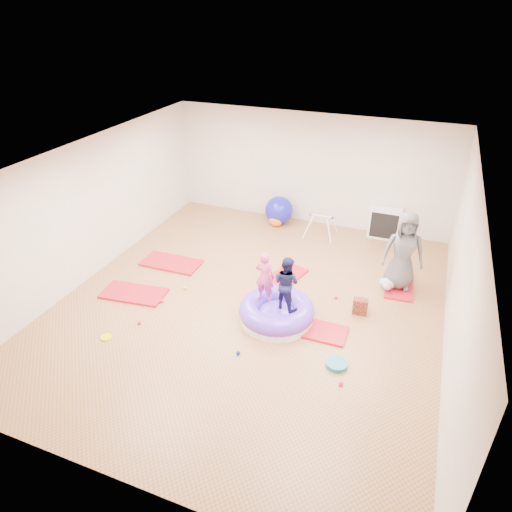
% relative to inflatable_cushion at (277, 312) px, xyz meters
% --- Properties ---
extents(room, '(7.01, 8.01, 2.81)m').
position_rel_inflatable_cushion_xyz_m(room, '(-0.63, 0.28, 1.23)').
color(room, '#A47056').
rests_on(room, ground).
extents(gym_mat_front_left, '(1.31, 0.77, 0.05)m').
position_rel_inflatable_cushion_xyz_m(gym_mat_front_left, '(-2.90, -0.27, -0.14)').
color(gym_mat_front_left, red).
rests_on(gym_mat_front_left, ground).
extents(gym_mat_mid_left, '(1.30, 0.67, 0.05)m').
position_rel_inflatable_cushion_xyz_m(gym_mat_mid_left, '(-2.82, 1.03, -0.14)').
color(gym_mat_mid_left, red).
rests_on(gym_mat_mid_left, ground).
extents(gym_mat_center_back, '(0.81, 1.19, 0.05)m').
position_rel_inflatable_cushion_xyz_m(gym_mat_center_back, '(-0.31, 1.38, -0.15)').
color(gym_mat_center_back, red).
rests_on(gym_mat_center_back, ground).
extents(gym_mat_right, '(1.13, 0.57, 0.05)m').
position_rel_inflatable_cushion_xyz_m(gym_mat_right, '(0.74, -0.06, -0.15)').
color(gym_mat_right, red).
rests_on(gym_mat_right, ground).
extents(gym_mat_rear_right, '(0.62, 1.12, 0.05)m').
position_rel_inflatable_cushion_xyz_m(gym_mat_rear_right, '(1.97, 1.95, -0.15)').
color(gym_mat_rear_right, red).
rests_on(gym_mat_rear_right, ground).
extents(inflatable_cushion, '(1.38, 1.38, 0.43)m').
position_rel_inflatable_cushion_xyz_m(inflatable_cushion, '(0.00, 0.00, 0.00)').
color(inflatable_cushion, white).
rests_on(inflatable_cushion, ground).
extents(child_pink, '(0.36, 0.24, 0.97)m').
position_rel_inflatable_cushion_xyz_m(child_pink, '(-0.26, 0.07, 0.71)').
color(child_pink, '#CE3C83').
rests_on(child_pink, inflatable_cushion).
extents(child_navy, '(0.59, 0.52, 1.01)m').
position_rel_inflatable_cushion_xyz_m(child_navy, '(0.17, -0.02, 0.73)').
color(child_navy, '#15163A').
rests_on(child_navy, inflatable_cushion).
extents(adult_caregiver, '(0.86, 0.64, 1.61)m').
position_rel_inflatable_cushion_xyz_m(adult_caregiver, '(1.94, 1.89, 0.68)').
color(adult_caregiver, '#505052').
rests_on(adult_caregiver, gym_mat_rear_right).
extents(infant, '(0.35, 0.36, 0.21)m').
position_rel_inflatable_cushion_xyz_m(infant, '(1.76, 1.73, -0.02)').
color(infant, '#9BCEE8').
rests_on(infant, gym_mat_rear_right).
extents(ball_pit_balls, '(3.78, 2.29, 0.07)m').
position_rel_inflatable_cushion_xyz_m(ball_pit_balls, '(-0.75, -0.39, -0.13)').
color(ball_pit_balls, '#1817AA').
rests_on(ball_pit_balls, ground).
extents(exercise_ball_blue, '(0.72, 0.72, 0.72)m').
position_rel_inflatable_cushion_xyz_m(exercise_ball_blue, '(-1.29, 3.87, 0.19)').
color(exercise_ball_blue, '#1817AA').
rests_on(exercise_ball_blue, ground).
extents(exercise_ball_orange, '(0.37, 0.37, 0.37)m').
position_rel_inflatable_cushion_xyz_m(exercise_ball_orange, '(-1.30, 3.69, 0.02)').
color(exercise_ball_orange, orange).
rests_on(exercise_ball_orange, ground).
extents(infant_play_gym, '(0.73, 0.69, 0.56)m').
position_rel_inflatable_cushion_xyz_m(infant_play_gym, '(-0.10, 3.55, 0.21)').
color(infant_play_gym, white).
rests_on(infant_play_gym, ground).
extents(cube_shelf, '(0.74, 0.36, 0.74)m').
position_rel_inflatable_cushion_xyz_m(cube_shelf, '(1.35, 4.07, 0.20)').
color(cube_shelf, white).
rests_on(cube_shelf, ground).
extents(balance_disc, '(0.35, 0.35, 0.08)m').
position_rel_inflatable_cushion_xyz_m(balance_disc, '(1.29, -0.79, -0.13)').
color(balance_disc, '#207182').
rests_on(balance_disc, ground).
extents(backpack, '(0.29, 0.20, 0.31)m').
position_rel_inflatable_cushion_xyz_m(backpack, '(1.38, 0.75, -0.01)').
color(backpack, '#B64B2B').
rests_on(backpack, ground).
extents(yellow_toy, '(0.19, 0.19, 0.03)m').
position_rel_inflatable_cushion_xyz_m(yellow_toy, '(-2.57, -1.57, -0.15)').
color(yellow_toy, '#E7D200').
rests_on(yellow_toy, ground).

